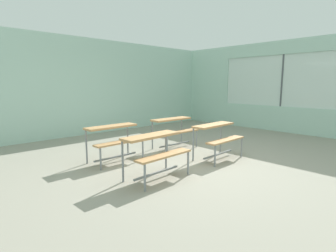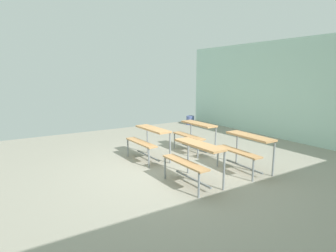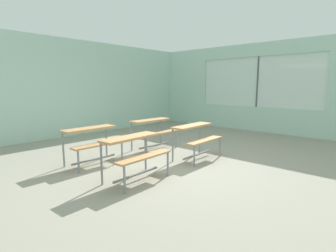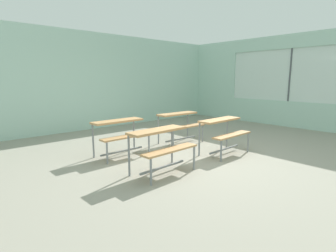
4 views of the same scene
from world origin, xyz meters
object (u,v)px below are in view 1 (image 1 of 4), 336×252
at_px(desk_bench_r0c0, 156,146).
at_px(desk_bench_r1c1, 174,126).
at_px(desk_bench_r1c0, 114,135).
at_px(desk_bench_r0c1, 218,133).

height_order(desk_bench_r0c0, desk_bench_r1c1, same).
height_order(desk_bench_r1c0, desk_bench_r1c1, same).
relative_size(desk_bench_r0c1, desk_bench_r1c0, 1.01).
distance_m(desk_bench_r0c1, desk_bench_r1c0, 2.17).
xyz_separation_m(desk_bench_r0c1, desk_bench_r1c0, (-1.71, 1.34, 0.00)).
bearing_deg(desk_bench_r1c0, desk_bench_r0c1, -38.47).
xyz_separation_m(desk_bench_r1c0, desk_bench_r1c1, (1.71, -0.02, 0.00)).
bearing_deg(desk_bench_r0c0, desk_bench_r1c0, 86.72).
relative_size(desk_bench_r0c0, desk_bench_r1c1, 1.00).
bearing_deg(desk_bench_r0c0, desk_bench_r1c1, 34.73).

